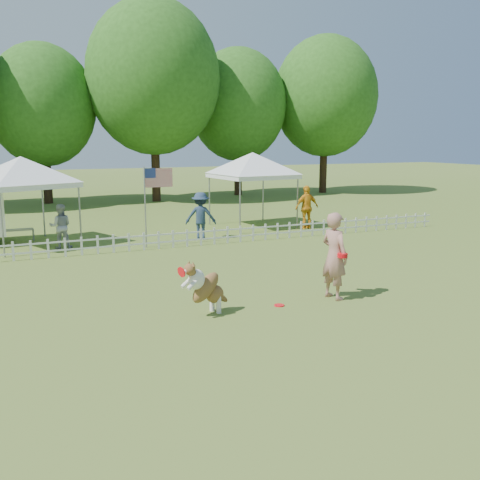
% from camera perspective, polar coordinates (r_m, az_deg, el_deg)
% --- Properties ---
extents(ground, '(120.00, 120.00, 0.00)m').
position_cam_1_polar(ground, '(12.04, 3.89, -6.76)').
color(ground, '#4E6821').
rests_on(ground, ground).
extents(picket_fence, '(22.00, 0.08, 0.60)m').
position_cam_1_polar(picket_fence, '(18.28, -6.40, 0.16)').
color(picket_fence, silver).
rests_on(picket_fence, ground).
extents(handler, '(0.61, 0.81, 2.00)m').
position_cam_1_polar(handler, '(12.33, 10.04, -1.68)').
color(handler, '#A36F62').
rests_on(handler, ground).
extents(dog, '(1.20, 0.76, 1.18)m').
position_cam_1_polar(dog, '(11.12, -3.61, -5.06)').
color(dog, brown).
rests_on(dog, ground).
extents(frisbee_on_turf, '(0.30, 0.30, 0.02)m').
position_cam_1_polar(frisbee_on_turf, '(11.87, 4.20, -6.96)').
color(frisbee_on_turf, red).
rests_on(frisbee_on_turf, ground).
extents(canopy_tent_left, '(3.78, 3.78, 2.99)m').
position_cam_1_polar(canopy_tent_left, '(19.70, -22.07, 3.72)').
color(canopy_tent_left, white).
rests_on(canopy_tent_left, ground).
extents(canopy_tent_right, '(3.18, 3.18, 3.03)m').
position_cam_1_polar(canopy_tent_right, '(22.42, 1.34, 5.29)').
color(canopy_tent_right, white).
rests_on(canopy_tent_right, ground).
extents(flag_pole, '(1.05, 0.15, 2.73)m').
position_cam_1_polar(flag_pole, '(18.23, -10.07, 3.43)').
color(flag_pole, gray).
rests_on(flag_pole, ground).
extents(spectator_a, '(0.80, 0.67, 1.50)m').
position_cam_1_polar(spectator_a, '(18.90, -18.60, 1.40)').
color(spectator_a, '#A2A1A7').
rests_on(spectator_a, ground).
extents(spectator_b, '(1.28, 1.02, 1.73)m').
position_cam_1_polar(spectator_b, '(19.57, -4.21, 2.57)').
color(spectator_b, '#23344B').
rests_on(spectator_b, ground).
extents(spectator_c, '(1.05, 0.44, 1.78)m').
position_cam_1_polar(spectator_c, '(22.04, 7.14, 3.48)').
color(spectator_c, orange).
rests_on(spectator_c, ground).
extents(tree_center_left, '(6.00, 6.00, 9.80)m').
position_cam_1_polar(tree_center_left, '(32.76, -20.27, 12.25)').
color(tree_center_left, '#265217').
rests_on(tree_center_left, ground).
extents(tree_center_right, '(7.60, 7.60, 12.60)m').
position_cam_1_polar(tree_center_right, '(32.37, -9.21, 15.26)').
color(tree_center_right, '#265217').
rests_on(tree_center_right, ground).
extents(tree_right, '(6.20, 6.20, 10.40)m').
position_cam_1_polar(tree_right, '(35.72, -0.21, 13.18)').
color(tree_right, '#265217').
rests_on(tree_right, ground).
extents(tree_far_right, '(7.00, 7.00, 11.40)m').
position_cam_1_polar(tree_far_right, '(37.72, 9.04, 13.67)').
color(tree_far_right, '#265217').
rests_on(tree_far_right, ground).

